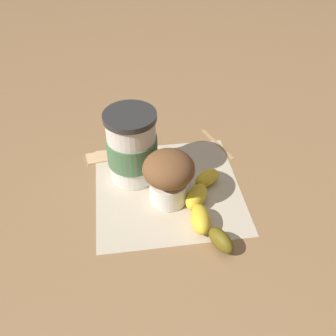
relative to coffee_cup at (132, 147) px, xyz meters
name	(u,v)px	position (x,y,z in m)	size (l,w,h in m)	color
ground_plane	(168,189)	(0.06, -0.04, -0.07)	(3.00, 3.00, 0.00)	#936D47
paper_napkin	(168,189)	(0.06, -0.04, -0.07)	(0.25, 0.25, 0.00)	beige
coffee_cup	(132,147)	(0.00, 0.00, 0.00)	(0.09, 0.09, 0.13)	silver
muffin	(168,175)	(0.06, -0.06, -0.01)	(0.09, 0.09, 0.10)	white
banana	(204,207)	(0.12, -0.10, -0.05)	(0.08, 0.19, 0.03)	gold
sugar_packet	(100,157)	(-0.07, 0.05, -0.06)	(0.05, 0.03, 0.01)	#E0B27F
wooden_stirrer	(218,144)	(0.17, 0.09, -0.07)	(0.11, 0.01, 0.00)	tan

